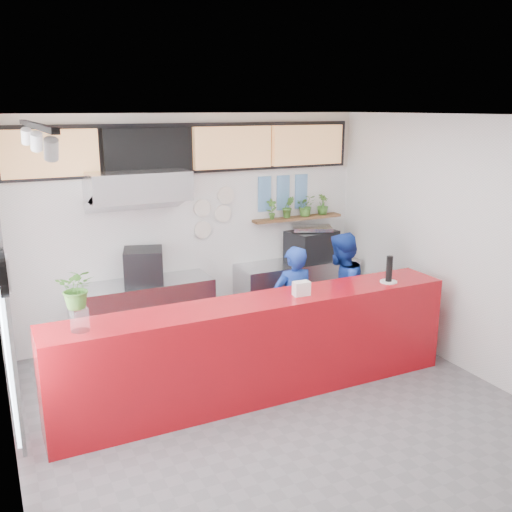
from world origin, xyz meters
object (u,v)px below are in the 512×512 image
object	(u,v)px
espresso_machine	(312,245)
staff_right	(340,293)
panini_oven	(144,266)
staff_center	(293,304)
service_counter	(260,348)
pepper_mill	(389,269)

from	to	relation	value
espresso_machine	staff_right	xyz separation A→B (m)	(-0.29, -1.19, -0.34)
panini_oven	staff_center	size ratio (longest dim) A/B	0.33
service_counter	staff_right	xyz separation A→B (m)	(1.44, 0.61, 0.23)
staff_center	service_counter	bearing A→B (deg)	41.53
espresso_machine	pepper_mill	size ratio (longest dim) A/B	2.27
espresso_machine	staff_right	size ratio (longest dim) A/B	0.43
service_counter	staff_right	size ratio (longest dim) A/B	2.88
service_counter	espresso_machine	bearing A→B (deg)	46.13
service_counter	panini_oven	distance (m)	2.04
pepper_mill	service_counter	bearing A→B (deg)	176.90
staff_center	staff_right	size ratio (longest dim) A/B	0.94
service_counter	staff_center	distance (m)	1.01
pepper_mill	panini_oven	bearing A→B (deg)	141.66
staff_center	pepper_mill	world-z (taller)	staff_center
espresso_machine	staff_center	world-z (taller)	staff_center
service_counter	panini_oven	bearing A→B (deg)	112.95
staff_center	staff_right	bearing A→B (deg)	-179.50
staff_right	pepper_mill	size ratio (longest dim) A/B	5.24
espresso_machine	staff_center	distance (m)	1.56
panini_oven	pepper_mill	world-z (taller)	pepper_mill
staff_center	staff_right	xyz separation A→B (m)	(0.67, -0.02, 0.05)
pepper_mill	staff_right	bearing A→B (deg)	104.90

